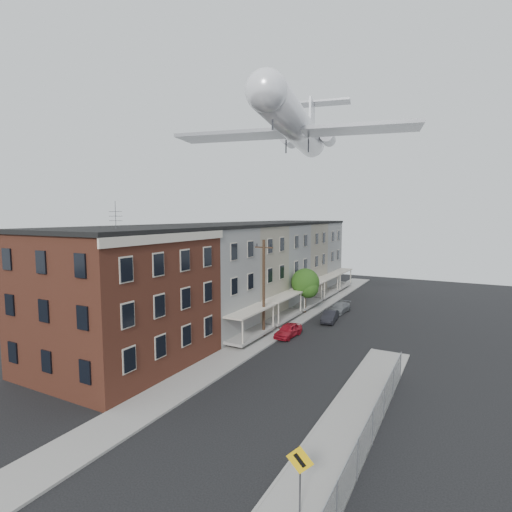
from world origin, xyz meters
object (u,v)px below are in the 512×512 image
(car_mid, at_px, (330,316))
(car_near, at_px, (288,330))
(warning_sign, at_px, (300,469))
(utility_pole, at_px, (264,287))
(car_far, at_px, (340,308))
(street_tree, at_px, (306,284))
(airplane, at_px, (297,126))

(car_mid, bearing_deg, car_near, -111.80)
(warning_sign, xyz_separation_m, utility_pole, (-11.20, 19.03, 2.79))
(car_mid, distance_m, car_far, 4.51)
(street_tree, distance_m, car_near, 9.44)
(car_far, height_order, airplane, airplane)
(street_tree, distance_m, airplane, 17.06)
(street_tree, bearing_deg, car_mid, -30.39)
(warning_sign, distance_m, utility_pole, 22.25)
(warning_sign, xyz_separation_m, car_near, (-9.20, 20.10, -1.26))
(car_mid, xyz_separation_m, airplane, (-2.90, -2.60, 19.25))
(car_mid, bearing_deg, street_tree, 142.61)
(warning_sign, height_order, car_near, warning_sign)
(warning_sign, xyz_separation_m, street_tree, (-10.87, 28.95, 1.57))
(car_near, height_order, car_far, car_near)
(airplane, bearing_deg, car_far, 69.38)
(airplane, bearing_deg, warning_sign, -67.04)
(street_tree, height_order, car_far, street_tree)
(utility_pole, relative_size, airplane, 0.34)
(street_tree, height_order, car_mid, street_tree)
(car_near, xyz_separation_m, car_mid, (1.80, 6.81, -0.01))
(airplane, bearing_deg, car_near, -75.38)
(car_mid, bearing_deg, warning_sign, -81.63)
(utility_pole, xyz_separation_m, car_far, (3.57, 12.39, -4.11))
(car_far, xyz_separation_m, airplane, (-2.67, -7.10, 19.29))
(warning_sign, height_order, airplane, airplane)
(warning_sign, height_order, utility_pole, utility_pole)
(street_tree, relative_size, car_near, 1.43)
(street_tree, xyz_separation_m, car_mid, (3.47, -2.04, -2.85))
(utility_pole, relative_size, street_tree, 1.73)
(car_far, bearing_deg, car_near, -93.92)
(car_mid, bearing_deg, utility_pole, -122.73)
(car_mid, bearing_deg, car_far, 85.89)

